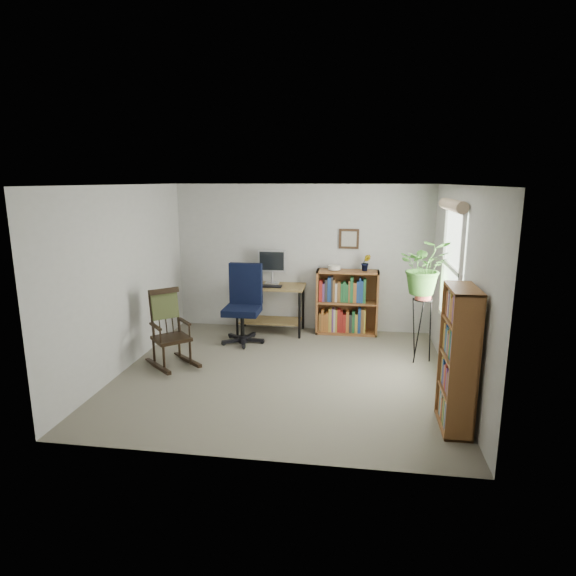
% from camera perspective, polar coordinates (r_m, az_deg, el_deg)
% --- Properties ---
extents(floor, '(4.20, 4.00, 0.00)m').
position_cam_1_polar(floor, '(6.35, -0.53, -10.07)').
color(floor, slate).
rests_on(floor, ground).
extents(ceiling, '(4.20, 4.00, 0.00)m').
position_cam_1_polar(ceiling, '(5.86, -0.58, 12.12)').
color(ceiling, white).
rests_on(ceiling, ground).
extents(wall_back, '(4.20, 0.00, 2.40)m').
position_cam_1_polar(wall_back, '(7.94, 1.67, 3.55)').
color(wall_back, '#B4B4B0').
rests_on(wall_back, ground).
extents(wall_front, '(4.20, 0.00, 2.40)m').
position_cam_1_polar(wall_front, '(4.09, -4.88, -5.22)').
color(wall_front, '#B4B4B0').
rests_on(wall_front, ground).
extents(wall_left, '(0.00, 4.00, 2.40)m').
position_cam_1_polar(wall_left, '(6.64, -18.76, 1.09)').
color(wall_left, '#B4B4B0').
rests_on(wall_left, ground).
extents(wall_right, '(0.00, 4.00, 2.40)m').
position_cam_1_polar(wall_right, '(6.04, 19.53, -0.06)').
color(wall_right, '#B4B4B0').
rests_on(wall_right, ground).
extents(window, '(0.12, 1.20, 1.50)m').
position_cam_1_polar(window, '(6.29, 18.79, 2.32)').
color(window, white).
rests_on(window, wall_right).
extents(desk, '(1.10, 0.60, 0.79)m').
position_cam_1_polar(desk, '(7.89, -2.05, -2.49)').
color(desk, olive).
rests_on(desk, floor).
extents(monitor, '(0.46, 0.16, 0.56)m').
position_cam_1_polar(monitor, '(7.88, -1.91, 2.52)').
color(monitor, silver).
rests_on(monitor, desk).
extents(keyboard, '(0.40, 0.15, 0.02)m').
position_cam_1_polar(keyboard, '(7.68, -2.24, 0.22)').
color(keyboard, black).
rests_on(keyboard, desk).
extents(office_chair, '(0.69, 0.69, 1.23)m').
position_cam_1_polar(office_chair, '(7.35, -5.48, -1.92)').
color(office_chair, black).
rests_on(office_chair, floor).
extents(rocking_chair, '(1.02, 1.04, 1.06)m').
position_cam_1_polar(rocking_chair, '(6.62, -13.72, -4.64)').
color(rocking_chair, black).
rests_on(rocking_chair, floor).
extents(low_bookshelf, '(0.99, 0.33, 1.05)m').
position_cam_1_polar(low_bookshelf, '(7.85, 7.01, -1.69)').
color(low_bookshelf, brown).
rests_on(low_bookshelf, floor).
extents(tall_bookshelf, '(0.27, 0.64, 1.46)m').
position_cam_1_polar(tall_bookshelf, '(5.08, 19.50, -7.94)').
color(tall_bookshelf, brown).
rests_on(tall_bookshelf, floor).
extents(plant_stand, '(0.36, 0.36, 1.02)m').
position_cam_1_polar(plant_stand, '(6.87, 15.50, -4.25)').
color(plant_stand, black).
rests_on(plant_stand, floor).
extents(spider_plant, '(1.69, 1.88, 1.46)m').
position_cam_1_polar(spider_plant, '(6.63, 16.09, 5.46)').
color(spider_plant, '#386E26').
rests_on(spider_plant, plant_stand).
extents(potted_plant_small, '(0.13, 0.24, 0.11)m').
position_cam_1_polar(potted_plant_small, '(7.74, 9.20, 2.41)').
color(potted_plant_small, '#386E26').
rests_on(potted_plant_small, low_bookshelf).
extents(framed_picture, '(0.32, 0.04, 0.32)m').
position_cam_1_polar(framed_picture, '(7.82, 7.24, 5.79)').
color(framed_picture, black).
rests_on(framed_picture, wall_back).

